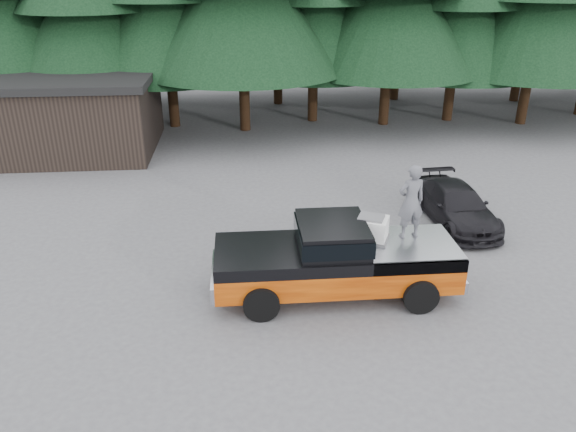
{
  "coord_description": "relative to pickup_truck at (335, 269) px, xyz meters",
  "views": [
    {
      "loc": [
        -1.24,
        -12.41,
        7.5
      ],
      "look_at": [
        -0.16,
        0.0,
        1.85
      ],
      "focal_mm": 35.0,
      "sensor_mm": 36.0,
      "label": 1
    }
  ],
  "objects": [
    {
      "name": "truck_cab",
      "position": [
        -0.1,
        0.0,
        0.96
      ],
      "size": [
        1.66,
        1.9,
        0.59
      ],
      "primitive_type": "cube",
      "color": "black",
      "rests_on": "pickup_truck"
    },
    {
      "name": "air_compressor",
      "position": [
        0.87,
        0.24,
        0.94
      ],
      "size": [
        0.99,
        0.92,
        0.54
      ],
      "primitive_type": "cube",
      "rotation": [
        0.0,
        0.0,
        -0.41
      ],
      "color": "silver",
      "rests_on": "pickup_truck"
    },
    {
      "name": "parked_car",
      "position": [
        4.43,
        3.75,
        -0.07
      ],
      "size": [
        1.92,
        4.17,
        1.18
      ],
      "primitive_type": "imported",
      "rotation": [
        0.0,
        0.0,
        0.07
      ],
      "color": "black",
      "rests_on": "ground"
    },
    {
      "name": "man_on_bed",
      "position": [
        1.84,
        0.31,
        1.6
      ],
      "size": [
        0.75,
        0.56,
        1.86
      ],
      "primitive_type": "imported",
      "rotation": [
        0.0,
        0.0,
        3.32
      ],
      "color": "#515258",
      "rests_on": "pickup_truck"
    },
    {
      "name": "utility_building",
      "position": [
        -9.94,
        12.63,
        1.0
      ],
      "size": [
        8.4,
        6.4,
        3.3
      ],
      "color": "black",
      "rests_on": "ground"
    },
    {
      "name": "ground",
      "position": [
        -0.94,
        0.63,
        -0.67
      ],
      "size": [
        120.0,
        120.0,
        0.0
      ],
      "primitive_type": "plane",
      "color": "#49494B",
      "rests_on": "ground"
    },
    {
      "name": "pickup_truck",
      "position": [
        0.0,
        0.0,
        0.0
      ],
      "size": [
        6.0,
        2.04,
        1.33
      ],
      "primitive_type": null,
      "color": "#C4510D",
      "rests_on": "ground"
    }
  ]
}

